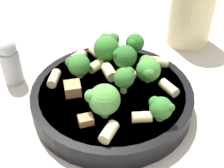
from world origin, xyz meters
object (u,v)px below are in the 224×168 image
Objects in this scene: broccoli_floret_0 at (78,65)px; rigatoni_0 at (159,62)px; broccoli_floret_7 at (148,69)px; rigatoni_9 at (96,52)px; rigatoni_10 at (108,93)px; rigatoni_2 at (126,76)px; rigatoni_5 at (109,132)px; broccoli_floret_1 at (135,43)px; rigatoni_7 at (108,72)px; rigatoni_3 at (169,88)px; broccoli_floret_6 at (103,99)px; chicken_chunk_1 at (86,120)px; broccoli_floret_3 at (108,47)px; rigatoni_6 at (96,66)px; rigatoni_8 at (78,57)px; broccoli_floret_5 at (161,108)px; rigatoni_1 at (142,117)px; rigatoni_4 at (54,78)px; pepper_shaker at (10,61)px; broccoli_floret_2 at (125,57)px; chicken_chunk_0 at (73,89)px; pasta_bowl at (112,96)px; drinking_glass at (190,17)px.

rigatoni_0 is at bearing -85.39° from broccoli_floret_0.
broccoli_floret_7 is 0.10m from rigatoni_9.
rigatoni_2 is at bearing -41.66° from rigatoni_10.
broccoli_floret_1 is at bearing -20.80° from rigatoni_5.
rigatoni_7 is 0.06m from rigatoni_9.
rigatoni_3 is at bearing -112.52° from broccoli_floret_0.
broccoli_floret_6 reaches higher than chicken_chunk_1.
broccoli_floret_3 is (-0.01, 0.04, 0.00)m from broccoli_floret_1.
broccoli_floret_6 is 2.33× the size of rigatoni_9.
rigatoni_10 is (-0.06, -0.01, 0.00)m from rigatoni_6.
rigatoni_8 is at bearing -2.39° from broccoli_floret_0.
rigatoni_2 is (0.08, 0.03, -0.01)m from broccoli_floret_5.
rigatoni_8 is (0.14, 0.07, 0.00)m from rigatoni_1.
broccoli_floret_0 is 0.06m from rigatoni_9.
broccoli_floret_6 is 1.75× the size of rigatoni_7.
broccoli_floret_7 is at bearing -138.09° from broccoli_floret_3.
broccoli_floret_6 is 1.72× the size of rigatoni_5.
rigatoni_9 is at bearing -9.99° from chicken_chunk_1.
rigatoni_10 is (-0.04, -0.07, 0.00)m from rigatoni_4.
broccoli_floret_0 is at bearing 2.48° from chicken_chunk_1.
rigatoni_1 is 0.05m from rigatoni_5.
rigatoni_10 is (-0.10, -0.01, 0.00)m from rigatoni_9.
pepper_shaker is (0.14, 0.11, 0.00)m from chicken_chunk_1.
broccoli_floret_6 is at bearing 134.89° from rigatoni_0.
broccoli_floret_5 is 0.11m from rigatoni_7.
broccoli_floret_2 reaches higher than rigatoni_5.
chicken_chunk_1 is (-0.06, -0.01, -0.00)m from chicken_chunk_0.
broccoli_floret_3 is at bearing -9.66° from broccoli_floret_6.
broccoli_floret_0 reaches higher than pasta_bowl.
rigatoni_0 is at bearing -106.81° from broccoli_floret_3.
broccoli_floret_0 reaches higher than rigatoni_6.
rigatoni_6 is 1.15× the size of rigatoni_10.
broccoli_floret_3 reaches higher than rigatoni_5.
rigatoni_8 is at bearing 43.65° from rigatoni_6.
broccoli_floret_0 is at bearing 17.67° from broccoli_floret_6.
rigatoni_1 is 0.12m from rigatoni_6.
pasta_bowl is 0.23m from drinking_glass.
broccoli_floret_6 reaches higher than broccoli_floret_5.
pepper_shaker is (0.01, 0.15, -0.02)m from broccoli_floret_3.
rigatoni_10 is (-0.09, -0.04, -0.00)m from rigatoni_8.
broccoli_floret_6 reaches higher than rigatoni_5.
rigatoni_2 is 0.97× the size of rigatoni_7.
broccoli_floret_5 is 0.68× the size of broccoli_floret_6.
rigatoni_7 is (-0.01, -0.04, -0.01)m from broccoli_floret_0.
broccoli_floret_5 is 0.08m from broccoli_floret_7.
rigatoni_1 is at bearing -152.82° from rigatoni_8.
rigatoni_2 is at bearing 134.86° from drinking_glass.
rigatoni_7 is (-0.01, 0.03, -0.02)m from broccoli_floret_2.
rigatoni_7 reaches higher than rigatoni_6.
rigatoni_5 and rigatoni_6 have the same top height.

